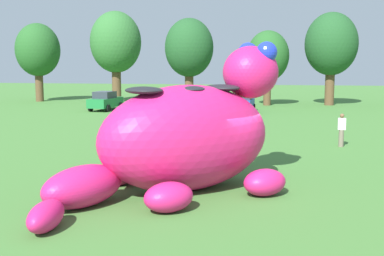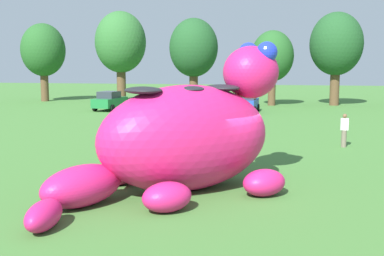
# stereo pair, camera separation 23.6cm
# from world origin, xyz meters

# --- Properties ---
(ground_plane) EXTENTS (160.00, 160.00, 0.00)m
(ground_plane) POSITION_xyz_m (0.00, 0.00, 0.00)
(ground_plane) COLOR #427533
(giant_inflatable_creature) EXTENTS (7.53, 8.93, 5.00)m
(giant_inflatable_creature) POSITION_xyz_m (-1.30, -0.62, 1.83)
(giant_inflatable_creature) COLOR #E01E6B
(giant_inflatable_creature) RESTS_ON ground
(car_green) EXTENTS (2.30, 4.27, 1.72)m
(car_green) POSITION_xyz_m (-13.56, 25.30, 0.86)
(car_green) COLOR #1E7238
(car_green) RESTS_ON ground
(car_silver) EXTENTS (2.17, 4.22, 1.72)m
(car_silver) POSITION_xyz_m (-9.17, 26.34, 0.86)
(car_silver) COLOR #B7BABF
(car_silver) RESTS_ON ground
(car_red) EXTENTS (1.97, 4.12, 1.72)m
(car_red) POSITION_xyz_m (-5.15, 26.28, 0.86)
(car_red) COLOR red
(car_red) RESTS_ON ground
(car_blue) EXTENTS (2.12, 4.19, 1.72)m
(car_blue) POSITION_xyz_m (-1.16, 25.73, 0.86)
(car_blue) COLOR #2347B7
(car_blue) RESTS_ON ground
(tree_far_left) EXTENTS (4.87, 4.87, 8.64)m
(tree_far_left) POSITION_xyz_m (-24.41, 33.93, 5.65)
(tree_far_left) COLOR brown
(tree_far_left) RESTS_ON ground
(tree_left) EXTENTS (5.57, 5.57, 9.89)m
(tree_left) POSITION_xyz_m (-15.69, 34.84, 6.47)
(tree_left) COLOR brown
(tree_left) RESTS_ON ground
(tree_mid_left) EXTENTS (4.96, 4.96, 8.80)m
(tree_mid_left) POSITION_xyz_m (-7.11, 32.55, 5.76)
(tree_mid_left) COLOR brown
(tree_mid_left) RESTS_ON ground
(tree_centre_left) EXTENTS (4.23, 4.23, 7.51)m
(tree_centre_left) POSITION_xyz_m (0.84, 33.09, 4.92)
(tree_centre_left) COLOR brown
(tree_centre_left) RESTS_ON ground
(tree_centre) EXTENTS (5.26, 5.26, 9.33)m
(tree_centre) POSITION_xyz_m (7.09, 34.33, 6.10)
(tree_centre) COLOR brown
(tree_centre) RESTS_ON ground
(spectator_near_inflatable) EXTENTS (0.38, 0.26, 1.71)m
(spectator_near_inflatable) POSITION_xyz_m (-4.00, 8.98, 0.85)
(spectator_near_inflatable) COLOR #2D334C
(spectator_near_inflatable) RESTS_ON ground
(spectator_mid_field) EXTENTS (0.38, 0.26, 1.71)m
(spectator_mid_field) POSITION_xyz_m (-3.98, 6.74, 0.85)
(spectator_mid_field) COLOR #2D334C
(spectator_mid_field) RESTS_ON ground
(spectator_by_cars) EXTENTS (0.38, 0.26, 1.71)m
(spectator_by_cars) POSITION_xyz_m (4.98, 8.99, 0.85)
(spectator_by_cars) COLOR #726656
(spectator_by_cars) RESTS_ON ground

